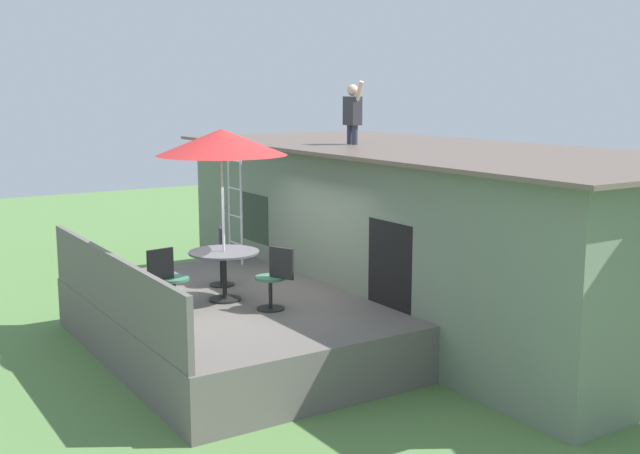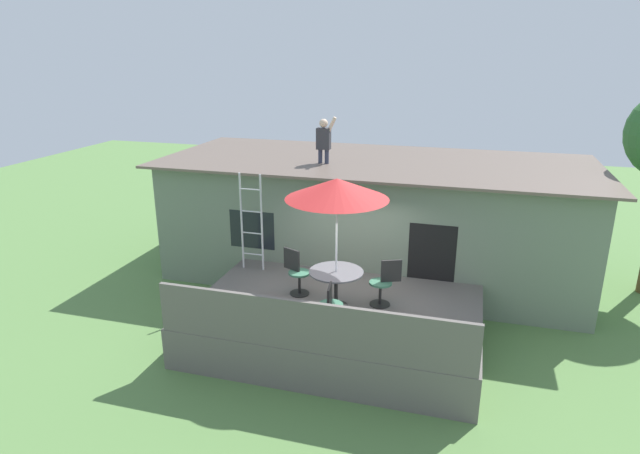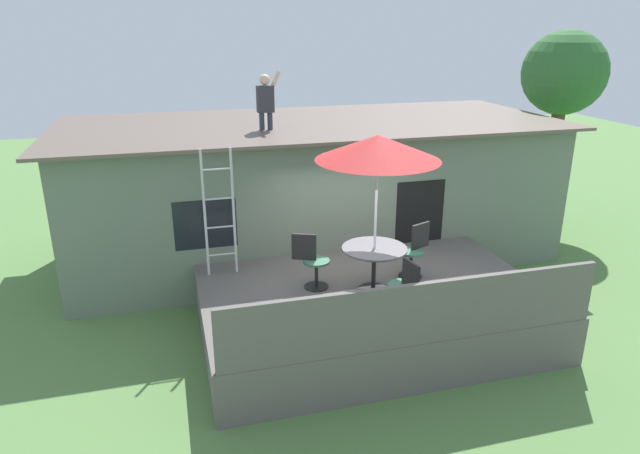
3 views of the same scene
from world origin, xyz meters
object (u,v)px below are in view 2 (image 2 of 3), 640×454
patio_chair_right (384,283)px  patio_chair_near (330,307)px  patio_table (336,279)px  step_ladder (252,222)px  person_figure (324,138)px  patio_umbrella (337,189)px  patio_chair_left (297,272)px

patio_chair_right → patio_chair_near: bearing=37.8°
patio_table → step_ladder: (-2.28, 1.33, 0.51)m
person_figure → patio_chair_right: (1.99, -2.73, -2.29)m
patio_chair_near → patio_table: bearing=0.0°
patio_table → step_ladder: step_ladder is taller
patio_umbrella → patio_chair_right: bearing=22.6°
person_figure → patio_chair_right: 4.08m
patio_chair_right → patio_chair_near: 1.48m
patio_umbrella → patio_chair_near: bearing=-81.6°
patio_table → patio_chair_left: bearing=157.1°
patio_umbrella → step_ladder: size_ratio=1.15×
patio_chair_left → patio_chair_near: size_ratio=1.00×
patio_table → patio_chair_left: 1.01m
patio_umbrella → patio_chair_left: 2.14m
patio_table → patio_umbrella: bearing=99.5°
patio_chair_right → patio_chair_left: bearing=-23.5°
step_ladder → patio_chair_left: bearing=-34.8°
patio_chair_left → patio_chair_right: bearing=21.9°
patio_umbrella → patio_chair_near: (0.14, -0.92, -1.89)m
patio_table → person_figure: bearing=109.9°
step_ladder → patio_chair_right: step_ladder is taller
patio_umbrella → step_ladder: bearing=149.7°
step_ladder → patio_chair_near: (2.42, -2.25, -0.64)m
patio_table → patio_chair_left: size_ratio=1.13×
patio_chair_left → patio_umbrella: bearing=0.0°
patio_table → patio_chair_near: patio_chair_near is taller
person_figure → patio_chair_left: 3.55m
patio_umbrella → person_figure: 3.31m
patio_umbrella → step_ladder: 2.92m
step_ladder → patio_chair_right: 3.35m
patio_chair_left → patio_table: bearing=0.0°
patio_umbrella → patio_chair_right: 2.11m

